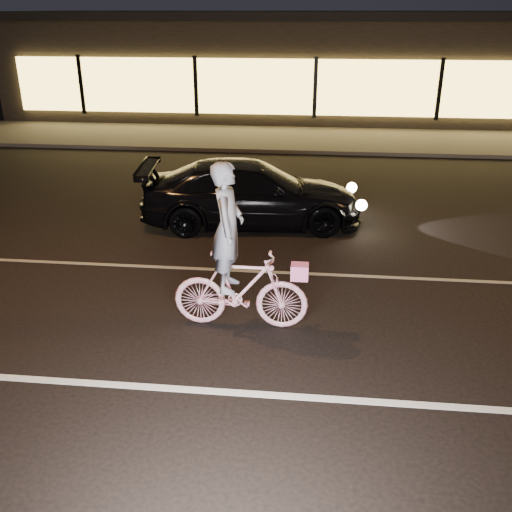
# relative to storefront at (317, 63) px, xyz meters

# --- Properties ---
(ground) EXTENTS (90.00, 90.00, 0.00)m
(ground) POSITION_rel_storefront_xyz_m (0.00, -18.97, -2.15)
(ground) COLOR black
(ground) RESTS_ON ground
(lane_stripe_near) EXTENTS (60.00, 0.12, 0.01)m
(lane_stripe_near) POSITION_rel_storefront_xyz_m (0.00, -20.47, -2.14)
(lane_stripe_near) COLOR silver
(lane_stripe_near) RESTS_ON ground
(lane_stripe_far) EXTENTS (60.00, 0.10, 0.01)m
(lane_stripe_far) POSITION_rel_storefront_xyz_m (0.00, -16.97, -2.14)
(lane_stripe_far) COLOR gray
(lane_stripe_far) RESTS_ON ground
(sidewalk) EXTENTS (30.00, 4.00, 0.12)m
(sidewalk) POSITION_rel_storefront_xyz_m (0.00, -5.97, -2.09)
(sidewalk) COLOR #383533
(sidewalk) RESTS_ON ground
(storefront) EXTENTS (25.40, 8.42, 4.20)m
(storefront) POSITION_rel_storefront_xyz_m (0.00, 0.00, 0.00)
(storefront) COLOR black
(storefront) RESTS_ON ground
(cyclist) EXTENTS (1.95, 0.67, 2.46)m
(cyclist) POSITION_rel_storefront_xyz_m (-0.91, -18.86, -1.27)
(cyclist) COLOR #DE4678
(cyclist) RESTS_ON ground
(sedan) EXTENTS (4.86, 2.40, 1.36)m
(sedan) POSITION_rel_storefront_xyz_m (-1.20, -14.52, -1.47)
(sedan) COLOR black
(sedan) RESTS_ON ground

